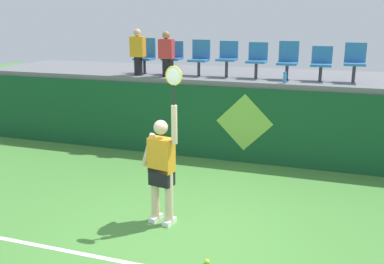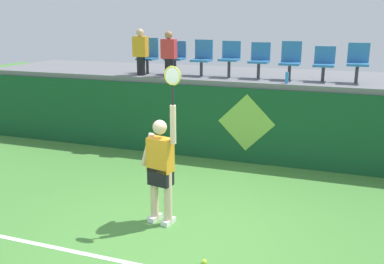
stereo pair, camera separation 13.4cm
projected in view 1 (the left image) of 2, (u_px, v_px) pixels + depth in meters
name	position (u px, v px, depth m)	size (l,w,h in m)	color
ground_plane	(175.00, 235.00, 6.49)	(40.00, 40.00, 0.00)	#478438
court_back_wall	(234.00, 124.00, 9.71)	(13.84, 0.20, 1.67)	#144C28
spectator_platform	(248.00, 76.00, 10.77)	(13.84, 2.92, 0.12)	slate
tennis_player	(162.00, 166.00, 6.67)	(0.75, 0.33, 2.49)	white
tennis_ball	(207.00, 261.00, 5.74)	(0.07, 0.07, 0.07)	#D1E533
water_bottle	(285.00, 78.00, 9.20)	(0.07, 0.07, 0.24)	#338CE5
stadium_chair_0	(146.00, 55.00, 10.76)	(0.44, 0.42, 0.86)	#38383D
stadium_chair_1	(173.00, 56.00, 10.53)	(0.44, 0.42, 0.80)	#38383D
stadium_chair_2	(200.00, 56.00, 10.32)	(0.44, 0.42, 0.84)	#38383D
stadium_chair_3	(228.00, 57.00, 10.10)	(0.44, 0.42, 0.82)	#38383D
stadium_chair_4	(257.00, 58.00, 9.90)	(0.44, 0.42, 0.81)	#38383D
stadium_chair_5	(288.00, 59.00, 9.69)	(0.44, 0.42, 0.85)	#38383D
stadium_chair_6	(321.00, 62.00, 9.47)	(0.44, 0.42, 0.75)	#38383D
stadium_chair_7	(355.00, 60.00, 9.24)	(0.44, 0.42, 0.84)	#38383D
spectator_0	(166.00, 53.00, 10.11)	(0.34, 0.20, 1.05)	black
spectator_1	(138.00, 51.00, 10.34)	(0.34, 0.20, 1.10)	black
wall_signage_mount	(243.00, 162.00, 9.74)	(1.27, 0.01, 1.56)	#144C28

